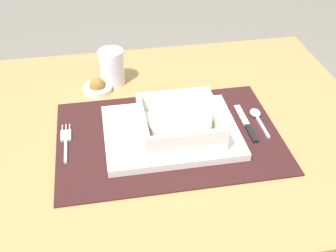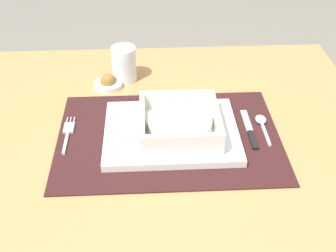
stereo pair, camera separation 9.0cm
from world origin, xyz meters
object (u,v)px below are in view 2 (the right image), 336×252
(butter_knife, at_px, (250,131))
(drinking_glass, at_px, (124,66))
(spoon, at_px, (262,122))
(fork, at_px, (68,132))
(condiment_saucer, at_px, (108,83))
(dining_table, at_px, (168,163))
(porridge_bowl, at_px, (179,124))

(butter_knife, height_order, drinking_glass, drinking_glass)
(spoon, bearing_deg, drinking_glass, 141.49)
(fork, distance_m, butter_knife, 0.39)
(spoon, height_order, condiment_saucer, condiment_saucer)
(dining_table, bearing_deg, spoon, -2.35)
(fork, relative_size, spoon, 1.19)
(porridge_bowl, bearing_deg, butter_knife, 4.10)
(dining_table, xyz_separation_m, fork, (-0.21, -0.02, 0.12))
(spoon, xyz_separation_m, butter_knife, (-0.03, -0.03, -0.00))
(drinking_glass, bearing_deg, dining_table, -63.79)
(porridge_bowl, relative_size, spoon, 1.53)
(dining_table, relative_size, spoon, 8.78)
(drinking_glass, height_order, condiment_saucer, drinking_glass)
(butter_knife, bearing_deg, fork, 178.65)
(butter_knife, distance_m, drinking_glass, 0.37)
(fork, bearing_deg, condiment_saucer, 70.68)
(fork, bearing_deg, butter_knife, -0.27)
(porridge_bowl, relative_size, butter_knife, 1.18)
(porridge_bowl, distance_m, fork, 0.24)
(spoon, xyz_separation_m, drinking_glass, (-0.31, 0.21, 0.03))
(fork, bearing_deg, drinking_glass, 64.87)
(spoon, bearing_deg, fork, 177.53)
(porridge_bowl, xyz_separation_m, butter_knife, (0.15, 0.01, -0.03))
(fork, relative_size, condiment_saucer, 1.80)
(dining_table, distance_m, condiment_saucer, 0.25)
(drinking_glass, bearing_deg, spoon, -34.54)
(spoon, bearing_deg, porridge_bowl, -171.73)
(fork, distance_m, spoon, 0.42)
(fork, bearing_deg, spoon, 3.89)
(porridge_bowl, xyz_separation_m, fork, (-0.24, 0.03, -0.03))
(porridge_bowl, relative_size, drinking_glass, 1.81)
(fork, bearing_deg, dining_table, 7.59)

